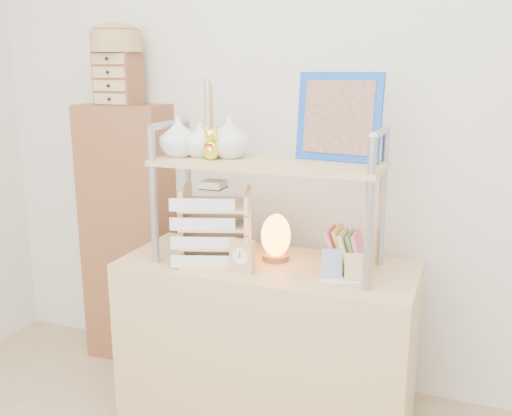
% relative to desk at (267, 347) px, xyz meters
% --- Properties ---
extents(desk, '(1.20, 0.50, 0.75)m').
position_rel_desk_xyz_m(desk, '(0.00, 0.00, 0.00)').
color(desk, tan).
rests_on(desk, ground).
extents(cabinet, '(0.46, 0.26, 1.35)m').
position_rel_desk_xyz_m(cabinet, '(-0.90, 0.37, 0.30)').
color(cabinet, brown).
rests_on(cabinet, ground).
extents(hutch, '(0.91, 0.34, 0.76)m').
position_rel_desk_xyz_m(hutch, '(-0.08, 0.01, 0.82)').
color(hutch, '#9599A2').
rests_on(hutch, desk).
extents(letter_tray, '(0.34, 0.34, 0.34)m').
position_rel_desk_xyz_m(letter_tray, '(-0.21, -0.05, 0.51)').
color(letter_tray, tan).
rests_on(letter_tray, desk).
extents(salt_lamp, '(0.13, 0.12, 0.20)m').
position_rel_desk_xyz_m(salt_lamp, '(0.02, 0.05, 0.48)').
color(salt_lamp, brown).
rests_on(salt_lamp, desk).
extents(desk_clock, '(0.10, 0.05, 0.13)m').
position_rel_desk_xyz_m(desk_clock, '(-0.05, -0.14, 0.44)').
color(desk_clock, tan).
rests_on(desk_clock, desk).
extents(postcard_stand, '(0.17, 0.10, 0.12)m').
position_rel_desk_xyz_m(postcard_stand, '(0.33, -0.09, 0.41)').
color(postcard_stand, white).
rests_on(postcard_stand, desk).
extents(drawer_chest, '(0.20, 0.16, 0.25)m').
position_rel_desk_xyz_m(drawer_chest, '(-0.90, 0.35, 1.10)').
color(drawer_chest, brown).
rests_on(drawer_chest, cabinet).
extents(woven_basket, '(0.25, 0.25, 0.10)m').
position_rel_desk_xyz_m(woven_basket, '(-0.90, 0.35, 1.28)').
color(woven_basket, olive).
rests_on(woven_basket, drawer_chest).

